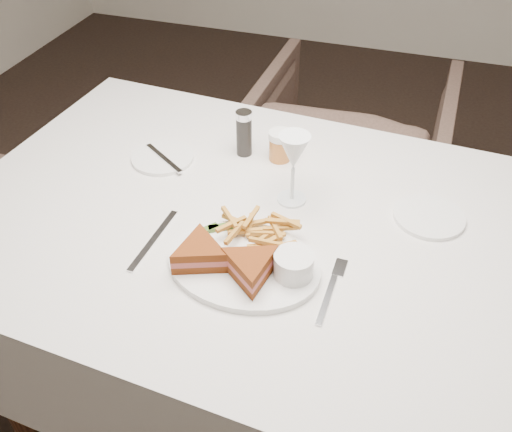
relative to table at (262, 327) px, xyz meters
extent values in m
plane|color=black|center=(0.27, 0.29, -0.38)|extent=(5.00, 5.00, 0.00)
cube|color=silver|center=(0.00, 0.00, 0.00)|extent=(1.50, 1.05, 0.75)
imported|color=#4A362D|center=(0.06, 0.94, -0.01)|extent=(0.72, 0.67, 0.72)
ellipsoid|color=white|center=(0.01, -0.16, 0.38)|extent=(0.34, 0.27, 0.01)
cube|color=silver|center=(-0.20, -0.14, 0.38)|extent=(0.02, 0.21, 0.00)
cylinder|color=white|center=(-0.32, 0.15, 0.38)|extent=(0.16, 0.16, 0.01)
cylinder|color=white|center=(0.36, 0.12, 0.38)|extent=(0.16, 0.16, 0.01)
cylinder|color=black|center=(-0.13, 0.24, 0.44)|extent=(0.04, 0.04, 0.12)
cylinder|color=#B6692B|center=(-0.03, 0.25, 0.42)|extent=(0.06, 0.06, 0.08)
cube|color=#3E5F21|center=(-0.07, -0.08, 0.40)|extent=(0.06, 0.04, 0.01)
cube|color=#3E5F21|center=(-0.10, -0.09, 0.40)|extent=(0.05, 0.05, 0.01)
cylinder|color=white|center=(0.11, -0.16, 0.42)|extent=(0.08, 0.08, 0.05)
camera|label=1|loc=(0.29, -0.94, 1.20)|focal=40.00mm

